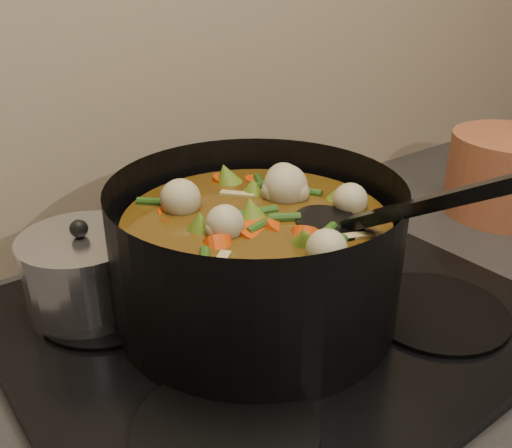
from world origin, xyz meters
TOP-DOWN VIEW (x-y plane):
  - stovetop at (0.00, 1.93)m, footprint 0.62×0.54m
  - stockpot at (-0.01, 1.94)m, footprint 0.36×0.46m
  - saucepan at (-0.18, 2.07)m, footprint 0.15×0.15m
  - terracotta_crock at (0.55, 1.95)m, footprint 0.22×0.22m

SIDE VIEW (x-z plane):
  - stovetop at x=0.00m, z-range 0.91..0.93m
  - terracotta_crock at x=0.55m, z-range 0.91..1.05m
  - saucepan at x=-0.18m, z-range 0.92..1.04m
  - stockpot at x=-0.01m, z-range 0.88..1.14m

